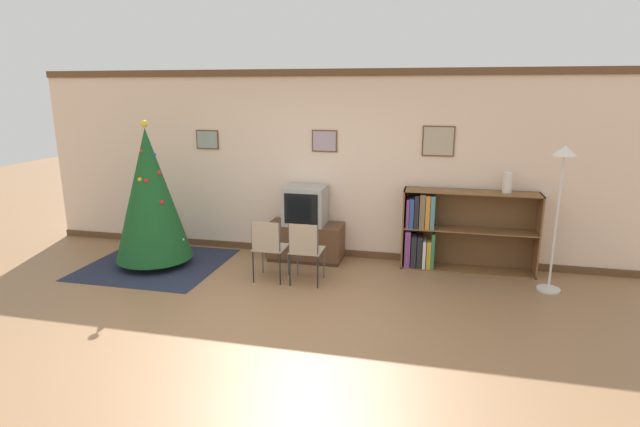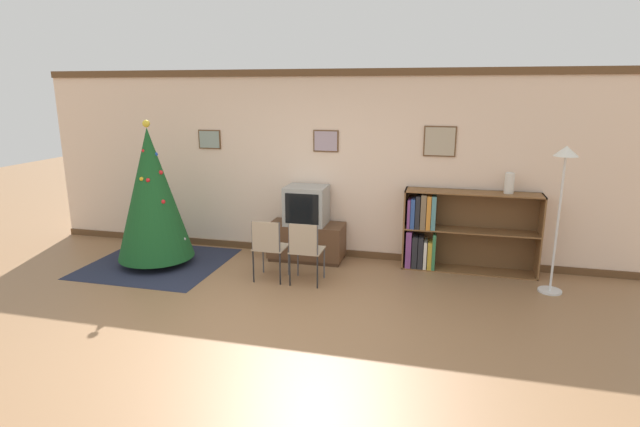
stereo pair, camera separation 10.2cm
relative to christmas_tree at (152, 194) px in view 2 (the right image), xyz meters
The scene contains 11 objects.
ground_plane 2.85m from the christmas_tree, 35.85° to the right, with size 24.00×24.00×0.00m, color #936B47.
wall_back 2.41m from the christmas_tree, 25.24° to the left, with size 8.83×0.11×2.70m.
area_rug 1.01m from the christmas_tree, 137.84° to the left, with size 1.85×1.76×0.01m.
christmas_tree is the anchor object (origin of this frame).
tv_console 2.27m from the christmas_tree, 19.11° to the left, with size 1.08×0.50×0.54m.
television 2.15m from the christmas_tree, 19.04° to the left, with size 0.58×0.49×0.55m.
folding_chair_left 1.87m from the christmas_tree, ahead, with size 0.40×0.40×0.82m.
folding_chair_right 2.34m from the christmas_tree, ahead, with size 0.40×0.40×0.82m.
bookshelf 4.06m from the christmas_tree, 11.20° to the left, with size 1.77×0.36×1.10m.
vase 4.81m from the christmas_tree, ahead, with size 0.12×0.12×0.28m.
standing_lamp 5.27m from the christmas_tree, ahead, with size 0.28×0.28×1.80m.
Camera 2 is at (1.74, -4.42, 2.43)m, focal length 28.00 mm.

